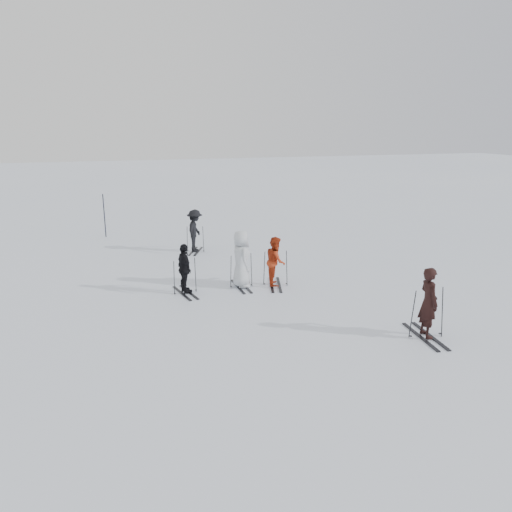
{
  "coord_description": "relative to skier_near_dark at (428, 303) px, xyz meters",
  "views": [
    {
      "loc": [
        -4.74,
        -14.42,
        5.35
      ],
      "look_at": [
        0.0,
        1.0,
        1.0
      ],
      "focal_mm": 35.0,
      "sensor_mm": 36.0,
      "label": 1
    }
  ],
  "objects": [
    {
      "name": "ground",
      "position": [
        -2.91,
        4.38,
        -0.91
      ],
      "size": [
        120.0,
        120.0,
        0.0
      ],
      "primitive_type": "plane",
      "color": "silver",
      "rests_on": "ground"
    },
    {
      "name": "skier_near_dark",
      "position": [
        0.0,
        0.0,
        0.0
      ],
      "size": [
        0.51,
        0.71,
        1.83
      ],
      "primitive_type": "imported",
      "rotation": [
        0.0,
        0.0,
        1.46
      ],
      "color": "black",
      "rests_on": "ground"
    },
    {
      "name": "skier_red",
      "position": [
        -2.31,
        5.11,
        -0.09
      ],
      "size": [
        0.81,
        0.94,
        1.64
      ],
      "primitive_type": "imported",
      "rotation": [
        0.0,
        0.0,
        1.3
      ],
      "color": "#AD3013",
      "rests_on": "ground"
    },
    {
      "name": "skier_grey",
      "position": [
        -3.46,
        5.28,
        0.03
      ],
      "size": [
        0.62,
        0.94,
        1.89
      ],
      "primitive_type": "imported",
      "rotation": [
        0.0,
        0.0,
        1.59
      ],
      "color": "silver",
      "rests_on": "ground"
    },
    {
      "name": "skier_uphill_left",
      "position": [
        -5.35,
        5.18,
        -0.11
      ],
      "size": [
        0.57,
        1.0,
        1.6
      ],
      "primitive_type": "imported",
      "rotation": [
        0.0,
        0.0,
        1.77
      ],
      "color": "black",
      "rests_on": "ground"
    },
    {
      "name": "skier_uphill_far",
      "position": [
        -4.07,
        10.38,
        -0.02
      ],
      "size": [
        1.06,
        1.31,
        1.78
      ],
      "primitive_type": "imported",
      "rotation": [
        0.0,
        0.0,
        1.16
      ],
      "color": "black",
      "rests_on": "ground"
    },
    {
      "name": "skis_near_dark",
      "position": [
        0.0,
        0.0,
        -0.24
      ],
      "size": [
        1.94,
        1.17,
        1.35
      ],
      "primitive_type": null,
      "rotation": [
        0.0,
        0.0,
        1.46
      ],
      "color": "black",
      "rests_on": "ground"
    },
    {
      "name": "skis_red",
      "position": [
        -2.31,
        5.11,
        -0.3
      ],
      "size": [
        1.87,
        1.31,
        1.23
      ],
      "primitive_type": null,
      "rotation": [
        0.0,
        0.0,
        1.3
      ],
      "color": "black",
      "rests_on": "ground"
    },
    {
      "name": "skis_grey",
      "position": [
        -3.46,
        5.28,
        -0.33
      ],
      "size": [
        1.61,
        0.87,
        1.16
      ],
      "primitive_type": null,
      "rotation": [
        0.0,
        0.0,
        1.59
      ],
      "color": "black",
      "rests_on": "ground"
    },
    {
      "name": "skis_uphill_left",
      "position": [
        -5.35,
        5.18,
        -0.33
      ],
      "size": [
        1.75,
        1.16,
        1.17
      ],
      "primitive_type": null,
      "rotation": [
        0.0,
        0.0,
        1.77
      ],
      "color": "black",
      "rests_on": "ground"
    },
    {
      "name": "skis_uphill_far",
      "position": [
        -4.07,
        10.38,
        -0.35
      ],
      "size": [
        1.75,
        1.37,
        1.13
      ],
      "primitive_type": null,
      "rotation": [
        0.0,
        0.0,
        1.16
      ],
      "color": "black",
      "rests_on": "ground"
    },
    {
      "name": "piste_marker",
      "position": [
        -7.68,
        14.45,
        0.12
      ],
      "size": [
        0.05,
        0.05,
        2.07
      ],
      "primitive_type": "cylinder",
      "rotation": [
        0.0,
        0.0,
        0.22
      ],
      "color": "black",
      "rests_on": "ground"
    }
  ]
}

